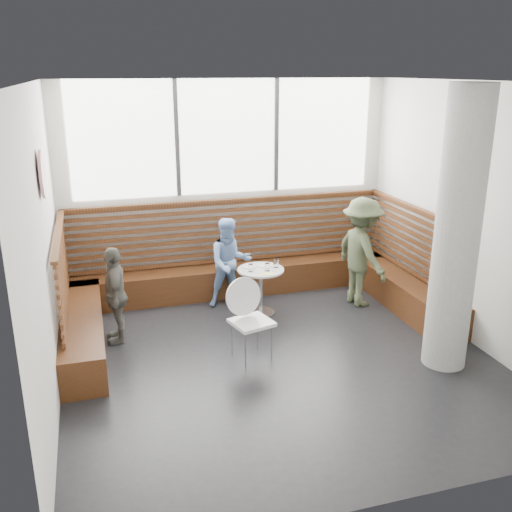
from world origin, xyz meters
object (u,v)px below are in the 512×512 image
object	(u,v)px
cafe_chair	(250,313)
child_left	(116,295)
concrete_column	(457,233)
adult_man	(362,252)
child_back	(230,262)
cafe_table	(261,282)

from	to	relation	value
cafe_chair	child_left	world-z (taller)	child_left
concrete_column	child_left	bearing A→B (deg)	155.19
adult_man	child_back	size ratio (longest dim) A/B	1.22
cafe_chair	child_back	world-z (taller)	child_back
child_left	adult_man	bearing A→B (deg)	96.13
cafe_chair	cafe_table	bearing A→B (deg)	52.11
concrete_column	cafe_table	size ratio (longest dim) A/B	4.77
child_left	cafe_table	bearing A→B (deg)	100.75
concrete_column	child_left	world-z (taller)	concrete_column
cafe_table	child_left	world-z (taller)	child_left
cafe_chair	adult_man	world-z (taller)	adult_man
adult_man	cafe_chair	bearing A→B (deg)	110.92
adult_man	concrete_column	bearing A→B (deg)	176.42
adult_man	child_left	distance (m)	3.52
cafe_table	adult_man	bearing A→B (deg)	-2.46
cafe_table	cafe_chair	xyz separation A→B (m)	(-0.49, -1.18, 0.09)
cafe_table	child_left	distance (m)	2.02
child_back	child_left	bearing A→B (deg)	-155.81
adult_man	child_back	world-z (taller)	adult_man
child_left	concrete_column	bearing A→B (deg)	67.61
cafe_chair	adult_man	size ratio (longest dim) A/B	0.61
child_back	child_left	world-z (taller)	child_back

